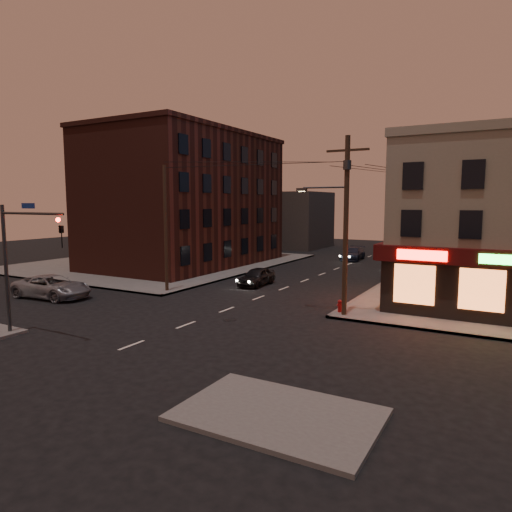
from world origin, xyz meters
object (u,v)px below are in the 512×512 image
Objects in this scene: sedan_mid at (394,260)px; sedan_near at (257,277)px; suv_cross at (52,287)px; sedan_far at (353,254)px; fire_hydrant at (340,305)px.

sedan_near is at bearing -114.50° from sedan_mid.
suv_cross is 1.12× the size of sedan_far.
sedan_far is (-5.44, 3.67, 0.02)m from sedan_mid.
sedan_near is at bearing -46.36° from suv_cross.
fire_hydrant is at bearing -85.83° from sedan_mid.
sedan_mid is at bearing -37.46° from sedan_far.
sedan_mid is 0.86× the size of sedan_far.
sedan_mid is at bearing 94.51° from fire_hydrant.
sedan_mid is (7.10, 15.83, 0.00)m from sedan_near.
sedan_far is 6.93× the size of fire_hydrant.
sedan_mid is 21.76m from fire_hydrant.
sedan_far is at bearing 105.76° from fire_hydrant.
sedan_far reaches higher than fire_hydrant.
sedan_far is at bearing 145.70° from sedan_mid.
sedan_near is (9.92, 10.99, -0.08)m from suv_cross.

